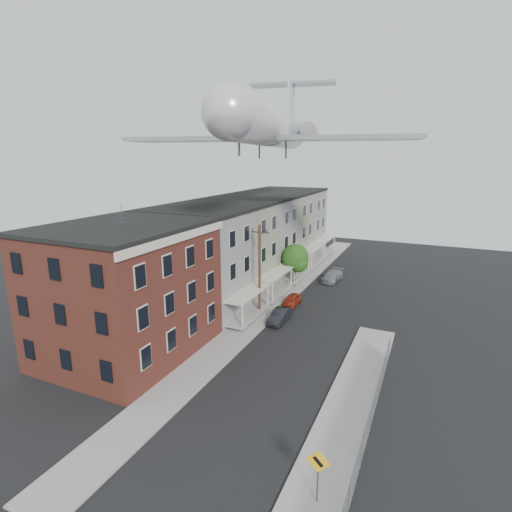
% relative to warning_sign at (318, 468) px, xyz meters
% --- Properties ---
extents(ground, '(120.00, 120.00, 0.00)m').
position_rel_warning_sign_xyz_m(ground, '(-5.60, 1.03, -1.88)').
color(ground, black).
rests_on(ground, ground).
extents(sidewalk_left, '(3.00, 62.00, 0.12)m').
position_rel_warning_sign_xyz_m(sidewalk_left, '(-11.10, 25.03, -1.82)').
color(sidewalk_left, gray).
rests_on(sidewalk_left, ground).
extents(sidewalk_right, '(3.00, 26.00, 0.12)m').
position_rel_warning_sign_xyz_m(sidewalk_right, '(-0.10, 7.03, -1.82)').
color(sidewalk_right, gray).
rests_on(sidewalk_right, ground).
extents(curb_left, '(0.15, 62.00, 0.14)m').
position_rel_warning_sign_xyz_m(curb_left, '(-9.65, 25.03, -1.81)').
color(curb_left, gray).
rests_on(curb_left, ground).
extents(curb_right, '(0.15, 26.00, 0.14)m').
position_rel_warning_sign_xyz_m(curb_right, '(-1.55, 7.03, -1.81)').
color(curb_right, gray).
rests_on(curb_right, ground).
extents(corner_building, '(10.31, 12.30, 12.15)m').
position_rel_warning_sign_xyz_m(corner_building, '(-17.60, 8.03, 3.28)').
color(corner_building, '#391C12').
rests_on(corner_building, ground).
extents(row_house_a, '(11.98, 7.00, 10.30)m').
position_rel_warning_sign_xyz_m(row_house_a, '(-17.56, 17.53, 3.25)').
color(row_house_a, slate).
rests_on(row_house_a, ground).
extents(row_house_b, '(11.98, 7.00, 10.30)m').
position_rel_warning_sign_xyz_m(row_house_b, '(-17.56, 24.53, 3.25)').
color(row_house_b, slate).
rests_on(row_house_b, ground).
extents(row_house_c, '(11.98, 7.00, 10.30)m').
position_rel_warning_sign_xyz_m(row_house_c, '(-17.56, 31.53, 3.25)').
color(row_house_c, slate).
rests_on(row_house_c, ground).
extents(row_house_d, '(11.98, 7.00, 10.30)m').
position_rel_warning_sign_xyz_m(row_house_d, '(-17.56, 38.53, 3.25)').
color(row_house_d, slate).
rests_on(row_house_d, ground).
extents(row_house_e, '(11.98, 7.00, 10.30)m').
position_rel_warning_sign_xyz_m(row_house_e, '(-17.56, 45.53, 3.25)').
color(row_house_e, slate).
rests_on(row_house_e, ground).
extents(chainlink_fence, '(0.06, 18.06, 1.90)m').
position_rel_warning_sign_xyz_m(chainlink_fence, '(1.40, 6.03, -0.89)').
color(chainlink_fence, gray).
rests_on(chainlink_fence, ground).
extents(warning_sign, '(1.10, 0.11, 2.80)m').
position_rel_warning_sign_xyz_m(warning_sign, '(0.00, 0.00, 0.00)').
color(warning_sign, '#515156').
rests_on(warning_sign, ground).
extents(utility_pole, '(1.80, 0.26, 9.00)m').
position_rel_warning_sign_xyz_m(utility_pole, '(-11.20, 19.03, 2.79)').
color(utility_pole, black).
rests_on(utility_pole, ground).
extents(street_tree, '(3.22, 3.20, 5.20)m').
position_rel_warning_sign_xyz_m(street_tree, '(-10.87, 28.95, 1.57)').
color(street_tree, black).
rests_on(street_tree, ground).
extents(car_near, '(1.43, 3.48, 1.18)m').
position_rel_warning_sign_xyz_m(car_near, '(-9.20, 22.81, -1.29)').
color(car_near, maroon).
rests_on(car_near, ground).
extents(car_mid, '(1.35, 3.74, 1.23)m').
position_rel_warning_sign_xyz_m(car_mid, '(-8.79, 18.31, -1.27)').
color(car_mid, black).
rests_on(car_mid, ground).
extents(car_far, '(2.21, 4.54, 1.27)m').
position_rel_warning_sign_xyz_m(car_far, '(-7.40, 33.06, -1.25)').
color(car_far, gray).
rests_on(car_far, ground).
extents(airplane, '(26.99, 30.84, 8.86)m').
position_rel_warning_sign_xyz_m(airplane, '(-11.53, 22.63, 16.03)').
color(airplane, '#BCBBC0').
rests_on(airplane, ground).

